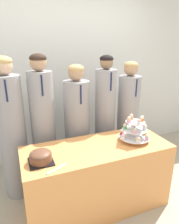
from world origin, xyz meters
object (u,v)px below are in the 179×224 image
object	(u,v)px
student_1	(44,129)
student_3	(105,121)
round_cake	(41,156)
cupcake_stand	(134,130)
student_4	(128,120)
cake_knife	(54,171)
student_2	(77,129)
student_0	(12,134)

from	to	relation	value
student_1	student_3	bearing A→B (deg)	-0.00
student_3	round_cake	bearing A→B (deg)	-146.30
cupcake_stand	student_3	xyz separation A→B (m)	(-0.07, 0.57, -0.09)
student_3	student_4	size ratio (longest dim) A/B	1.05
cake_knife	student_1	world-z (taller)	student_1
student_1	student_3	distance (m)	0.81
round_cake	student_3	xyz separation A→B (m)	(0.94, 0.63, -0.02)
student_1	student_4	bearing A→B (deg)	-0.00
student_2	student_3	world-z (taller)	student_3
round_cake	student_0	size ratio (longest dim) A/B	0.13
cupcake_stand	student_4	size ratio (longest dim) A/B	0.22
cake_knife	student_4	bearing A→B (deg)	6.22
cupcake_stand	student_3	bearing A→B (deg)	97.01
student_4	student_3	bearing A→B (deg)	-180.00
student_1	cake_knife	bearing A→B (deg)	-93.93
round_cake	cupcake_stand	distance (m)	1.01
cake_knife	student_0	bearing A→B (deg)	83.32
cake_knife	student_3	xyz separation A→B (m)	(0.86, 0.80, 0.04)
student_0	student_1	distance (m)	0.35
cake_knife	student_0	size ratio (longest dim) A/B	0.13
student_1	student_2	xyz separation A→B (m)	(0.42, 0.00, -0.07)
round_cake	cupcake_stand	size ratio (longest dim) A/B	0.64
student_2	student_0	bearing A→B (deg)	180.00
student_4	cake_knife	bearing A→B (deg)	-146.82
student_3	cake_knife	bearing A→B (deg)	-137.32
cupcake_stand	student_2	bearing A→B (deg)	128.87
cake_knife	student_3	world-z (taller)	student_3
cupcake_stand	student_3	distance (m)	0.58
round_cake	student_2	xyz separation A→B (m)	(0.55, 0.63, -0.08)
cake_knife	student_2	world-z (taller)	student_2
round_cake	cupcake_stand	world-z (taller)	cupcake_stand
student_3	student_4	xyz separation A→B (m)	(0.35, 0.00, -0.05)
student_2	student_4	world-z (taller)	student_4
round_cake	student_0	bearing A→B (deg)	109.24
cake_knife	cupcake_stand	world-z (taller)	cupcake_stand
cake_knife	student_2	distance (m)	0.93
student_4	student_0	bearing A→B (deg)	180.00
cupcake_stand	student_0	size ratio (longest dim) A/B	0.21
student_1	student_3	size ratio (longest dim) A/B	1.02
student_1	student_3	world-z (taller)	student_1
student_1	student_4	size ratio (longest dim) A/B	1.07
round_cake	cake_knife	distance (m)	0.19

